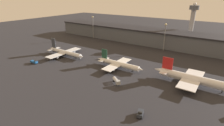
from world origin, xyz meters
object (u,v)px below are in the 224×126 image
object	(u,v)px
service_vehicle_0	(116,81)
control_tower	(192,20)
airplane_2	(194,79)
airplane_0	(65,52)
service_vehicle_1	(140,113)
service_vehicle_2	(34,62)
airplane_1	(118,64)

from	to	relation	value
service_vehicle_0	control_tower	xyz separation A→B (m)	(12.93, 119.32, 21.59)
airplane_2	control_tower	xyz separation A→B (m)	(-23.56, 97.15, 19.46)
airplane_0	airplane_2	xyz separation A→B (m)	(96.90, 6.25, 0.83)
airplane_0	service_vehicle_1	xyz separation A→B (m)	(84.26, -34.41, -1.58)
airplane_0	service_vehicle_1	distance (m)	91.03
airplane_0	service_vehicle_2	world-z (taller)	airplane_0
airplane_2	service_vehicle_1	world-z (taller)	airplane_2
airplane_0	airplane_2	bearing A→B (deg)	4.02
service_vehicle_2	control_tower	xyz separation A→B (m)	(79.09, 127.68, 21.98)
airplane_2	service_vehicle_2	bearing A→B (deg)	-163.11
service_vehicle_2	control_tower	bearing A→B (deg)	53.06
airplane_2	service_vehicle_0	bearing A→B (deg)	-148.40
service_vehicle_2	control_tower	distance (m)	151.79
airplane_2	airplane_0	bearing A→B (deg)	-175.98
service_vehicle_1	service_vehicle_2	world-z (taller)	service_vehicle_1
service_vehicle_0	control_tower	world-z (taller)	control_tower
airplane_2	service_vehicle_2	size ratio (longest dim) A/B	7.61
service_vehicle_2	service_vehicle_1	bearing A→B (deg)	-11.58
service_vehicle_1	control_tower	world-z (taller)	control_tower
airplane_1	airplane_2	distance (m)	47.62
airplane_1	airplane_2	world-z (taller)	airplane_2
airplane_2	service_vehicle_0	size ratio (longest dim) A/B	6.57
airplane_1	service_vehicle_2	world-z (taller)	airplane_1
airplane_1	service_vehicle_2	distance (m)	61.77
service_vehicle_1	control_tower	size ratio (longest dim) A/B	0.13
airplane_1	service_vehicle_1	bearing A→B (deg)	-47.10
airplane_2	control_tower	size ratio (longest dim) A/B	1.17
airplane_2	service_vehicle_1	distance (m)	42.64
airplane_2	service_vehicle_0	xyz separation A→B (m)	(-36.49, -22.16, -2.14)
service_vehicle_0	service_vehicle_1	distance (m)	30.18
airplane_1	service_vehicle_2	bearing A→B (deg)	-152.86
airplane_2	airplane_1	bearing A→B (deg)	-176.45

